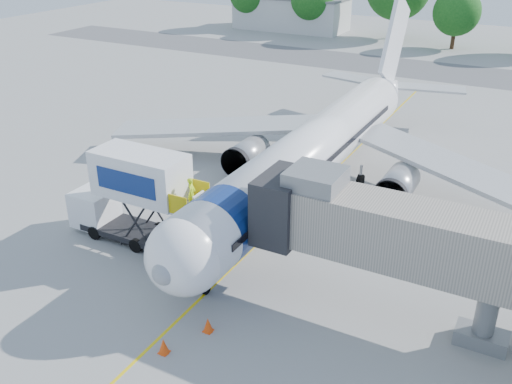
% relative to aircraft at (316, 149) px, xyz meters
% --- Properties ---
extents(ground, '(160.00, 160.00, 0.00)m').
position_rel_aircraft_xyz_m(ground, '(0.00, -4.12, -2.95)').
color(ground, '#9A9B98').
rests_on(ground, ground).
extents(guidance_line, '(0.15, 70.00, 0.01)m').
position_rel_aircraft_xyz_m(guidance_line, '(0.00, -4.12, -2.94)').
color(guidance_line, yellow).
rests_on(guidance_line, ground).
extents(taxiway_strip, '(120.00, 10.00, 0.01)m').
position_rel_aircraft_xyz_m(taxiway_strip, '(0.00, 37.88, -2.94)').
color(taxiway_strip, '#59595B').
rests_on(taxiway_strip, ground).
extents(aircraft, '(34.17, 37.73, 11.35)m').
position_rel_aircraft_xyz_m(aircraft, '(0.00, 0.00, 0.00)').
color(aircraft, white).
rests_on(aircraft, ground).
extents(jet_bridge, '(13.90, 3.20, 6.60)m').
position_rel_aircraft_xyz_m(jet_bridge, '(7.99, -11.12, 1.39)').
color(jet_bridge, '#ABA092').
rests_on(jet_bridge, ground).
extents(catering_hiloader, '(8.50, 2.44, 5.50)m').
position_rel_aircraft_xyz_m(catering_hiloader, '(-6.27, -11.12, -0.19)').
color(catering_hiloader, black).
rests_on(catering_hiloader, ground).
extents(safety_cone_a, '(0.45, 0.45, 0.71)m').
position_rel_aircraft_xyz_m(safety_cone_a, '(1.65, -15.98, -2.61)').
color(safety_cone_a, '#F1460C').
rests_on(safety_cone_a, ground).
extents(safety_cone_b, '(0.46, 0.46, 0.73)m').
position_rel_aircraft_xyz_m(safety_cone_b, '(0.75, -18.05, -2.60)').
color(safety_cone_b, '#F1460C').
rests_on(safety_cone_b, ground).
extents(outbuilding_left, '(18.40, 8.40, 5.30)m').
position_rel_aircraft_xyz_m(outbuilding_left, '(-28.00, 55.88, -0.29)').
color(outbuilding_left, beige).
rests_on(outbuilding_left, ground).
extents(tree_d, '(6.51, 6.51, 8.30)m').
position_rel_aircraft_xyz_m(tree_d, '(-1.10, 52.22, 2.09)').
color(tree_d, '#382314').
rests_on(tree_d, ground).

